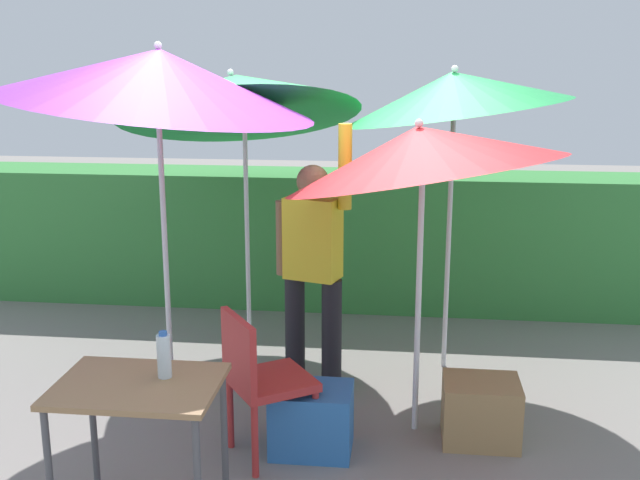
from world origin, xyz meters
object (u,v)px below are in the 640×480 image
object	(u,v)px
umbrella_rainbow	(454,93)
cooler_box	(312,420)
chair_plastic	(260,376)
bottle_water	(164,356)
umbrella_orange	(158,78)
person_vendor	(313,262)
folding_table	(138,400)
umbrella_navy	(237,96)
umbrella_yellow	(421,151)
crate_cardboard	(481,411)

from	to	relation	value
umbrella_rainbow	cooler_box	bearing A→B (deg)	-121.53
chair_plastic	bottle_water	size ratio (longest dim) A/B	3.71
umbrella_orange	bottle_water	bearing A→B (deg)	-73.31
person_vendor	folding_table	xyz separation A→B (m)	(-0.66, -1.67, -0.27)
chair_plastic	folding_table	world-z (taller)	chair_plastic
umbrella_orange	chair_plastic	xyz separation A→B (m)	(0.76, -0.74, -1.66)
umbrella_rainbow	person_vendor	world-z (taller)	umbrella_rainbow
umbrella_navy	cooler_box	bearing A→B (deg)	-65.10
umbrella_rainbow	umbrella_navy	bearing A→B (deg)	169.30
umbrella_yellow	chair_plastic	bearing A→B (deg)	-153.99
person_vendor	cooler_box	distance (m)	1.14
umbrella_navy	cooler_box	world-z (taller)	umbrella_navy
cooler_box	crate_cardboard	bearing A→B (deg)	13.45
chair_plastic	bottle_water	world-z (taller)	bottle_water
person_vendor	umbrella_orange	bearing A→B (deg)	-165.93
crate_cardboard	folding_table	bearing A→B (deg)	-149.44
umbrella_yellow	crate_cardboard	bearing A→B (deg)	-11.27
bottle_water	umbrella_rainbow	bearing A→B (deg)	54.57
umbrella_orange	umbrella_yellow	size ratio (longest dim) A/B	1.16
cooler_box	folding_table	distance (m)	1.20
chair_plastic	crate_cardboard	size ratio (longest dim) A/B	1.93
umbrella_navy	bottle_water	size ratio (longest dim) A/B	10.52
umbrella_navy	person_vendor	distance (m)	1.49
umbrella_rainbow	umbrella_orange	xyz separation A→B (m)	(-1.88, -0.73, 0.12)
umbrella_yellow	crate_cardboard	world-z (taller)	umbrella_yellow
umbrella_navy	chair_plastic	size ratio (longest dim) A/B	2.84
umbrella_orange	person_vendor	distance (m)	1.58
umbrella_orange	crate_cardboard	xyz separation A→B (m)	(2.06, -0.39, -1.98)
person_vendor	crate_cardboard	xyz separation A→B (m)	(1.11, -0.63, -0.74)
umbrella_yellow	cooler_box	distance (m)	1.71
bottle_water	person_vendor	bearing A→B (deg)	71.01
folding_table	chair_plastic	bearing A→B (deg)	55.82
folding_table	umbrella_rainbow	bearing A→B (deg)	53.65
cooler_box	crate_cardboard	size ratio (longest dim) A/B	1.04
chair_plastic	cooler_box	world-z (taller)	chair_plastic
umbrella_navy	folding_table	xyz separation A→B (m)	(0.02, -2.47, -1.34)
person_vendor	cooler_box	bearing A→B (deg)	-83.57
umbrella_orange	bottle_water	world-z (taller)	umbrella_orange
umbrella_navy	umbrella_orange	bearing A→B (deg)	-104.89
cooler_box	umbrella_orange	bearing A→B (deg)	148.97
umbrella_yellow	chair_plastic	size ratio (longest dim) A/B	2.40
person_vendor	crate_cardboard	distance (m)	1.47
crate_cardboard	bottle_water	world-z (taller)	bottle_water
umbrella_rainbow	person_vendor	distance (m)	1.54
umbrella_orange	chair_plastic	world-z (taller)	umbrella_orange
umbrella_orange	umbrella_yellow	xyz separation A→B (m)	(1.65, -0.31, -0.40)
umbrella_rainbow	bottle_water	size ratio (longest dim) A/B	9.70
umbrella_orange	umbrella_yellow	distance (m)	1.72
chair_plastic	folding_table	size ratio (longest dim) A/B	1.11
person_vendor	bottle_water	distance (m)	1.68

